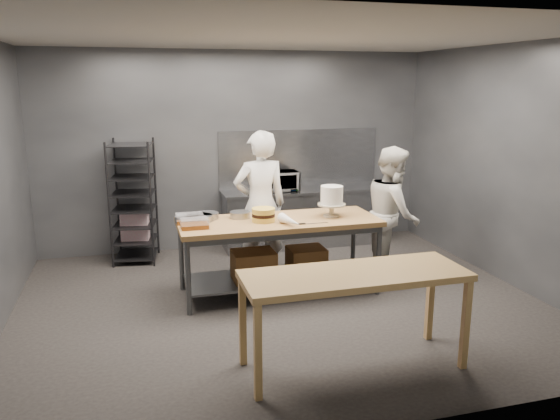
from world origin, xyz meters
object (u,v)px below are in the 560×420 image
object	(u,v)px
speed_rack	(134,203)
layer_cake	(263,215)
near_counter	(355,282)
microwave	(280,181)
frosted_cake_stand	(332,197)
chef_behind	(260,205)
work_table	(278,247)
chef_right	(392,214)

from	to	relation	value
speed_rack	layer_cake	distance (m)	2.31
near_counter	microwave	bearing A→B (deg)	84.52
speed_rack	frosted_cake_stand	bearing A→B (deg)	-37.14
speed_rack	near_counter	bearing A→B (deg)	-63.54
near_counter	microwave	xyz separation A→B (m)	(0.36, 3.75, 0.24)
chef_behind	near_counter	bearing A→B (deg)	92.39
speed_rack	layer_cake	size ratio (longest dim) A/B	6.39
work_table	chef_behind	xyz separation A→B (m)	(-0.06, 0.64, 0.40)
near_counter	microwave	distance (m)	3.77
work_table	speed_rack	bearing A→B (deg)	133.41
microwave	frosted_cake_stand	world-z (taller)	frosted_cake_stand
work_table	layer_cake	world-z (taller)	layer_cake
microwave	layer_cake	size ratio (longest dim) A/B	1.98
chef_behind	frosted_cake_stand	xyz separation A→B (m)	(0.74, -0.66, 0.19)
near_counter	work_table	bearing A→B (deg)	95.18
chef_right	microwave	distance (m)	2.02
microwave	chef_behind	bearing A→B (deg)	-116.72
near_counter	speed_rack	xyz separation A→B (m)	(-1.83, 3.67, 0.04)
layer_cake	chef_right	bearing A→B (deg)	4.05
chef_behind	work_table	bearing A→B (deg)	92.72
chef_right	microwave	size ratio (longest dim) A/B	3.21
near_counter	microwave	size ratio (longest dim) A/B	3.69
speed_rack	frosted_cake_stand	distance (m)	2.94
chef_right	layer_cake	distance (m)	1.75
frosted_cake_stand	chef_right	bearing A→B (deg)	6.90
frosted_cake_stand	near_counter	bearing A→B (deg)	-104.74
speed_rack	frosted_cake_stand	size ratio (longest dim) A/B	4.62
work_table	near_counter	distance (m)	1.95
near_counter	chef_behind	world-z (taller)	chef_behind
chef_behind	layer_cake	xyz separation A→B (m)	(-0.12, -0.67, 0.03)
work_table	speed_rack	world-z (taller)	speed_rack
work_table	frosted_cake_stand	bearing A→B (deg)	-1.43
near_counter	chef_right	distance (m)	2.44
near_counter	chef_right	size ratio (longest dim) A/B	1.15
near_counter	chef_behind	size ratio (longest dim) A/B	1.03
frosted_cake_stand	layer_cake	bearing A→B (deg)	-178.88
speed_rack	chef_behind	bearing A→B (deg)	-34.84
chef_behind	microwave	world-z (taller)	chef_behind
microwave	chef_right	bearing A→B (deg)	-59.50
speed_rack	chef_behind	size ratio (longest dim) A/B	0.90
speed_rack	layer_cake	xyz separation A→B (m)	(1.47, -1.78, 0.14)
near_counter	layer_cake	xyz separation A→B (m)	(-0.36, 1.89, 0.19)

